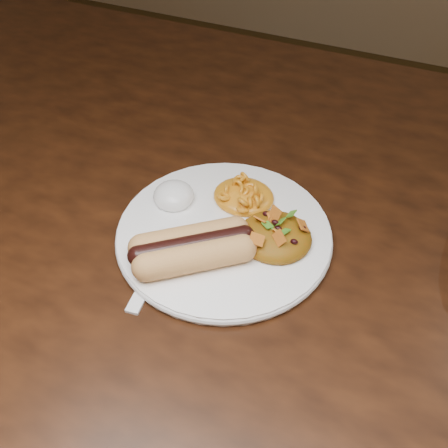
% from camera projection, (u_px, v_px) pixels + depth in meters
% --- Properties ---
extents(floor, '(4.00, 4.00, 0.00)m').
position_uv_depth(floor, '(253.00, 447.00, 1.20)').
color(floor, '#382B12').
rests_on(floor, ground).
extents(table, '(1.60, 0.90, 0.75)m').
position_uv_depth(table, '(271.00, 259.00, 0.74)').
color(table, black).
rests_on(table, floor).
extents(plate, '(0.31, 0.31, 0.01)m').
position_uv_depth(plate, '(224.00, 234.00, 0.64)').
color(plate, white).
rests_on(plate, table).
extents(hotdog, '(0.11, 0.13, 0.03)m').
position_uv_depth(hotdog, '(192.00, 247.00, 0.59)').
color(hotdog, tan).
rests_on(hotdog, plate).
extents(mac_and_cheese, '(0.10, 0.09, 0.03)m').
position_uv_depth(mac_and_cheese, '(244.00, 190.00, 0.66)').
color(mac_and_cheese, orange).
rests_on(mac_and_cheese, plate).
extents(sour_cream, '(0.06, 0.06, 0.03)m').
position_uv_depth(sour_cream, '(173.00, 191.00, 0.66)').
color(sour_cream, white).
rests_on(sour_cream, plate).
extents(taco_salad, '(0.09, 0.08, 0.04)m').
position_uv_depth(taco_salad, '(276.00, 232.00, 0.61)').
color(taco_salad, '#B62B00').
rests_on(taco_salad, plate).
extents(fork, '(0.04, 0.15, 0.00)m').
position_uv_depth(fork, '(150.00, 278.00, 0.59)').
color(fork, white).
rests_on(fork, table).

